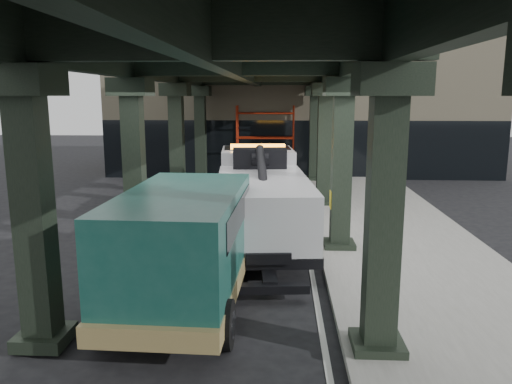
# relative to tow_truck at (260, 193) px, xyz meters

# --- Properties ---
(ground) EXTENTS (90.00, 90.00, 0.00)m
(ground) POSITION_rel_tow_truck_xyz_m (-0.21, -3.45, -1.45)
(ground) COLOR black
(ground) RESTS_ON ground
(sidewalk) EXTENTS (5.00, 40.00, 0.15)m
(sidewalk) POSITION_rel_tow_truck_xyz_m (4.29, -1.45, -1.38)
(sidewalk) COLOR gray
(sidewalk) RESTS_ON ground
(lane_stripe) EXTENTS (0.12, 38.00, 0.01)m
(lane_stripe) POSITION_rel_tow_truck_xyz_m (1.49, -1.45, -1.44)
(lane_stripe) COLOR silver
(lane_stripe) RESTS_ON ground
(viaduct) EXTENTS (7.40, 32.00, 6.40)m
(viaduct) POSITION_rel_tow_truck_xyz_m (-0.61, -1.45, 4.01)
(viaduct) COLOR black
(viaduct) RESTS_ON ground
(building) EXTENTS (22.00, 10.00, 8.00)m
(building) POSITION_rel_tow_truck_xyz_m (1.79, 16.55, 2.55)
(building) COLOR #C6B793
(building) RESTS_ON ground
(scaffolding) EXTENTS (3.08, 0.88, 4.00)m
(scaffolding) POSITION_rel_tow_truck_xyz_m (-0.21, 11.19, 0.66)
(scaffolding) COLOR #A9230D
(scaffolding) RESTS_ON ground
(tow_truck) EXTENTS (3.31, 9.25, 2.97)m
(tow_truck) POSITION_rel_tow_truck_xyz_m (0.00, 0.00, 0.00)
(tow_truck) COLOR black
(tow_truck) RESTS_ON ground
(towed_van) EXTENTS (2.73, 6.41, 2.57)m
(towed_van) POSITION_rel_tow_truck_xyz_m (-1.36, -5.32, -0.07)
(towed_van) COLOR #13443C
(towed_van) RESTS_ON ground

